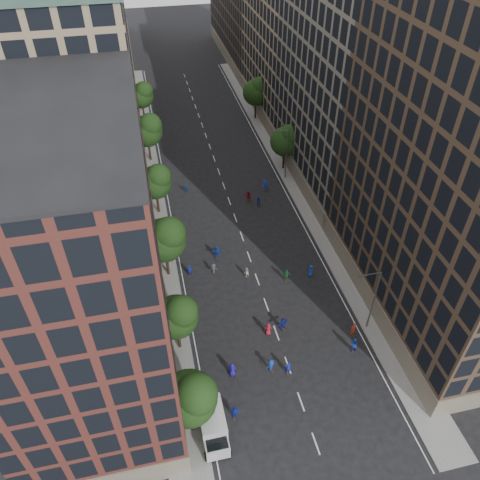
{
  "coord_description": "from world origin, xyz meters",
  "views": [
    {
      "loc": [
        -11.74,
        -19.14,
        43.52
      ],
      "look_at": [
        -0.97,
        28.47,
        2.0
      ],
      "focal_mm": 35.0,
      "sensor_mm": 36.0,
      "label": 1
    }
  ],
  "objects_px": {
    "cargo_van": "(213,426)",
    "skater_0": "(232,370)",
    "streetlamp_near": "(373,298)",
    "skater_1": "(288,368)",
    "streetlamp_far": "(285,151)",
    "skater_2": "(353,345)"
  },
  "relations": [
    {
      "from": "streetlamp_far",
      "to": "cargo_van",
      "type": "bearing_deg",
      "value": -115.16
    },
    {
      "from": "streetlamp_near",
      "to": "streetlamp_far",
      "type": "distance_m",
      "value": 33.0
    },
    {
      "from": "streetlamp_far",
      "to": "skater_1",
      "type": "distance_m",
      "value": 38.68
    },
    {
      "from": "cargo_van",
      "to": "skater_0",
      "type": "relative_size",
      "value": 2.96
    },
    {
      "from": "streetlamp_far",
      "to": "skater_0",
      "type": "relative_size",
      "value": 5.03
    },
    {
      "from": "streetlamp_near",
      "to": "skater_2",
      "type": "xyz_separation_m",
      "value": [
        -2.71,
        -2.68,
        -4.2
      ]
    },
    {
      "from": "cargo_van",
      "to": "streetlamp_far",
      "type": "bearing_deg",
      "value": 64.64
    },
    {
      "from": "skater_1",
      "to": "cargo_van",
      "type": "bearing_deg",
      "value": 41.11
    },
    {
      "from": "skater_1",
      "to": "skater_2",
      "type": "xyz_separation_m",
      "value": [
        7.99,
        1.24,
        0.1
      ]
    },
    {
      "from": "cargo_van",
      "to": "skater_1",
      "type": "xyz_separation_m",
      "value": [
        8.97,
        4.95,
        -0.62
      ]
    },
    {
      "from": "streetlamp_far",
      "to": "cargo_van",
      "type": "relative_size",
      "value": 1.7
    },
    {
      "from": "skater_0",
      "to": "streetlamp_far",
      "type": "bearing_deg",
      "value": -95.64
    },
    {
      "from": "skater_0",
      "to": "skater_1",
      "type": "bearing_deg",
      "value": -171.24
    },
    {
      "from": "skater_2",
      "to": "streetlamp_near",
      "type": "bearing_deg",
      "value": -124.59
    },
    {
      "from": "streetlamp_near",
      "to": "skater_1",
      "type": "distance_m",
      "value": 12.18
    },
    {
      "from": "cargo_van",
      "to": "skater_0",
      "type": "xyz_separation_m",
      "value": [
        3.13,
        6.02,
        -0.59
      ]
    },
    {
      "from": "skater_0",
      "to": "streetlamp_near",
      "type": "bearing_deg",
      "value": -151.09
    },
    {
      "from": "streetlamp_far",
      "to": "skater_1",
      "type": "bearing_deg",
      "value": -106.16
    },
    {
      "from": "cargo_van",
      "to": "skater_2",
      "type": "bearing_deg",
      "value": 19.85
    },
    {
      "from": "skater_1",
      "to": "skater_0",
      "type": "bearing_deg",
      "value": 1.84
    },
    {
      "from": "cargo_van",
      "to": "skater_0",
      "type": "height_order",
      "value": "cargo_van"
    },
    {
      "from": "streetlamp_far",
      "to": "skater_0",
      "type": "height_order",
      "value": "streetlamp_far"
    }
  ]
}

